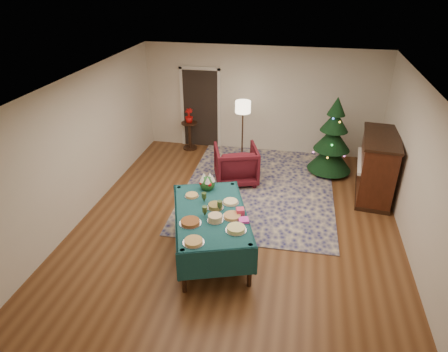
% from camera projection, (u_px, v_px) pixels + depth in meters
% --- Properties ---
extents(room_shell, '(7.00, 7.00, 7.00)m').
position_uv_depth(room_shell, '(239.00, 159.00, 7.06)').
color(room_shell, '#593319').
rests_on(room_shell, ground).
extents(doorway, '(1.08, 0.04, 2.16)m').
position_uv_depth(doorway, '(201.00, 107.00, 10.47)').
color(doorway, black).
rests_on(doorway, ground).
extents(rug, '(3.26, 4.25, 0.02)m').
position_uv_depth(rug, '(259.00, 188.00, 8.86)').
color(rug, '#151850').
rests_on(rug, ground).
extents(buffet_table, '(1.77, 2.30, 0.79)m').
position_uv_depth(buffet_table, '(211.00, 220.00, 6.62)').
color(buffet_table, black).
rests_on(buffet_table, ground).
extents(platter_0, '(0.32, 0.32, 0.05)m').
position_uv_depth(platter_0, '(193.00, 241.00, 5.83)').
color(platter_0, silver).
rests_on(platter_0, buffet_table).
extents(platter_1, '(0.33, 0.33, 0.07)m').
position_uv_depth(platter_1, '(236.00, 229.00, 6.09)').
color(platter_1, silver).
rests_on(platter_1, buffet_table).
extents(platter_2, '(0.35, 0.35, 0.05)m').
position_uv_depth(platter_2, '(190.00, 222.00, 6.26)').
color(platter_2, silver).
rests_on(platter_2, buffet_table).
extents(platter_3, '(0.26, 0.26, 0.11)m').
position_uv_depth(platter_3, '(215.00, 218.00, 6.31)').
color(platter_3, silver).
rests_on(platter_3, buffet_table).
extents(platter_4, '(0.32, 0.32, 0.04)m').
position_uv_depth(platter_4, '(232.00, 216.00, 6.42)').
color(platter_4, silver).
rests_on(platter_4, buffet_table).
extents(platter_5, '(0.28, 0.28, 0.08)m').
position_uv_depth(platter_5, '(215.00, 206.00, 6.66)').
color(platter_5, silver).
rests_on(platter_5, buffet_table).
extents(platter_6, '(0.29, 0.29, 0.04)m').
position_uv_depth(platter_6, '(230.00, 202.00, 6.80)').
color(platter_6, silver).
rests_on(platter_6, buffet_table).
extents(platter_7, '(0.25, 0.25, 0.04)m').
position_uv_depth(platter_7, '(192.00, 195.00, 7.00)').
color(platter_7, silver).
rests_on(platter_7, buffet_table).
extents(goblet_0, '(0.08, 0.08, 0.18)m').
position_uv_depth(goblet_0, '(204.00, 197.00, 6.79)').
color(goblet_0, '#2D471E').
rests_on(goblet_0, buffet_table).
extents(goblet_1, '(0.08, 0.08, 0.18)m').
position_uv_depth(goblet_1, '(220.00, 206.00, 6.56)').
color(goblet_1, '#2D471E').
rests_on(goblet_1, buffet_table).
extents(goblet_2, '(0.08, 0.08, 0.18)m').
position_uv_depth(goblet_2, '(205.00, 211.00, 6.41)').
color(goblet_2, '#2D471E').
rests_on(goblet_2, buffet_table).
extents(napkin_stack, '(0.20, 0.20, 0.04)m').
position_uv_depth(napkin_stack, '(244.00, 220.00, 6.32)').
color(napkin_stack, '#F243C3').
rests_on(napkin_stack, buffet_table).
extents(gift_box, '(0.16, 0.16, 0.11)m').
position_uv_depth(gift_box, '(240.00, 211.00, 6.48)').
color(gift_box, '#E13E5E').
rests_on(gift_box, buffet_table).
extents(centerpiece, '(0.28, 0.29, 0.33)m').
position_uv_depth(centerpiece, '(207.00, 182.00, 7.18)').
color(centerpiece, '#1E4C1E').
rests_on(centerpiece, buffet_table).
extents(armchair, '(1.13, 1.10, 0.94)m').
position_uv_depth(armchair, '(236.00, 163.00, 8.93)').
color(armchair, '#51111A').
rests_on(armchair, ground).
extents(floor_lamp, '(0.37, 0.37, 1.53)m').
position_uv_depth(floor_lamp, '(243.00, 111.00, 9.56)').
color(floor_lamp, '#A57F3F').
rests_on(floor_lamp, ground).
extents(side_table, '(0.41, 0.41, 0.74)m').
position_uv_depth(side_table, '(190.00, 136.00, 10.61)').
color(side_table, black).
rests_on(side_table, ground).
extents(potted_plant, '(0.21, 0.37, 0.21)m').
position_uv_depth(potted_plant, '(189.00, 119.00, 10.39)').
color(potted_plant, red).
rests_on(potted_plant, side_table).
extents(christmas_tree, '(1.15, 1.15, 1.85)m').
position_uv_depth(christmas_tree, '(332.00, 140.00, 9.16)').
color(christmas_tree, black).
rests_on(christmas_tree, ground).
extents(piano, '(0.88, 1.63, 1.35)m').
position_uv_depth(piano, '(376.00, 167.00, 8.31)').
color(piano, black).
rests_on(piano, ground).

